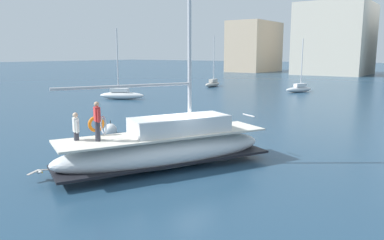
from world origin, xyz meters
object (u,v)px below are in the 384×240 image
(main_sailboat, at_px, (167,146))
(mooring_buoy, at_px, (111,130))
(moored_cutter_right, at_px, (213,83))
(moored_sloop_far, at_px, (299,88))
(seagull, at_px, (39,172))
(moored_cutter_left, at_px, (122,94))

(main_sailboat, relative_size, mooring_buoy, 14.21)
(moored_cutter_right, relative_size, mooring_buoy, 7.53)
(moored_sloop_far, relative_size, mooring_buoy, 6.76)
(main_sailboat, relative_size, moored_sloop_far, 2.10)
(main_sailboat, relative_size, seagull, 15.22)
(moored_cutter_right, xyz_separation_m, mooring_buoy, (12.84, -31.79, -0.28))
(moored_cutter_left, distance_m, seagull, 26.57)
(seagull, bearing_deg, mooring_buoy, 119.54)
(main_sailboat, xyz_separation_m, moored_sloop_far, (-6.80, 34.73, -0.43))
(main_sailboat, distance_m, moored_cutter_left, 25.56)
(moored_sloop_far, xyz_separation_m, mooring_buoy, (-0.45, -31.36, -0.26))
(main_sailboat, bearing_deg, moored_cutter_left, 140.36)
(moored_cutter_right, xyz_separation_m, seagull, (17.18, -39.45, -0.16))
(moored_cutter_left, bearing_deg, mooring_buoy, -46.14)
(seagull, bearing_deg, main_sailboat, 55.87)
(seagull, height_order, mooring_buoy, mooring_buoy)
(main_sailboat, xyz_separation_m, mooring_buoy, (-7.25, 3.37, -0.68))
(main_sailboat, distance_m, mooring_buoy, 8.03)
(main_sailboat, height_order, mooring_buoy, main_sailboat)
(main_sailboat, bearing_deg, seagull, -124.13)
(moored_cutter_left, relative_size, moored_cutter_right, 1.00)
(seagull, bearing_deg, moored_cutter_left, 129.16)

